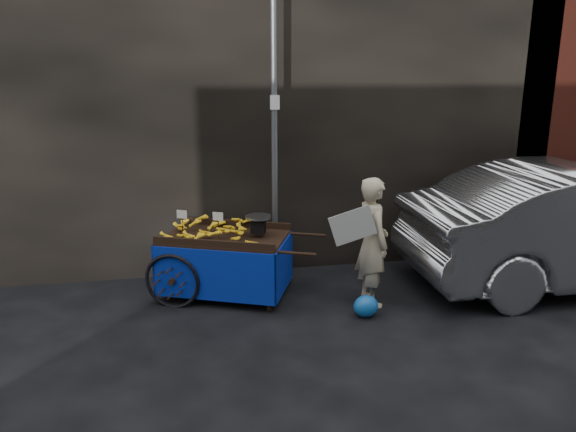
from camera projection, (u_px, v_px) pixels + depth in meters
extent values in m
plane|color=black|center=(268.00, 319.00, 6.55)|extent=(80.00, 80.00, 0.00)
cube|color=black|center=(172.00, 90.00, 8.17)|extent=(11.00, 2.00, 5.00)
cube|color=#591E14|center=(571.00, 87.00, 9.31)|extent=(3.00, 2.00, 5.00)
cylinder|color=slate|center=(274.00, 133.00, 7.30)|extent=(0.08, 0.08, 4.00)
cube|color=white|center=(275.00, 102.00, 7.15)|extent=(0.12, 0.02, 0.18)
cube|color=black|center=(225.00, 238.00, 7.06)|extent=(1.75, 1.45, 0.06)
cube|color=black|center=(235.00, 224.00, 7.46)|extent=(1.41, 0.61, 0.09)
cube|color=black|center=(213.00, 244.00, 6.62)|extent=(1.41, 0.61, 0.09)
cube|color=black|center=(269.00, 281.00, 6.67)|extent=(0.06, 0.06, 0.75)
cube|color=black|center=(283.00, 260.00, 7.38)|extent=(0.06, 0.06, 0.75)
cylinder|color=black|center=(296.00, 253.00, 6.51)|extent=(0.45, 0.21, 0.04)
cylinder|color=black|center=(308.00, 234.00, 7.22)|extent=(0.45, 0.21, 0.04)
torus|color=black|center=(172.00, 281.00, 6.80)|extent=(0.67, 0.31, 0.71)
torus|color=black|center=(202.00, 254.00, 7.76)|extent=(0.67, 0.31, 0.71)
cylinder|color=black|center=(188.00, 267.00, 7.28)|extent=(0.45, 0.99, 0.05)
cube|color=navy|center=(213.00, 276.00, 6.69)|extent=(1.44, 0.61, 0.64)
cube|color=navy|center=(237.00, 250.00, 7.60)|extent=(1.44, 0.61, 0.64)
cube|color=navy|center=(170.00, 258.00, 7.30)|extent=(0.39, 0.91, 0.64)
cube|color=navy|center=(284.00, 267.00, 6.99)|extent=(0.39, 0.91, 0.64)
cube|color=black|center=(258.00, 227.00, 6.98)|extent=(0.21, 0.19, 0.15)
cylinder|color=silver|center=(258.00, 217.00, 6.94)|extent=(0.42, 0.42, 0.03)
cube|color=white|center=(182.00, 214.00, 6.98)|extent=(0.13, 0.06, 0.10)
cube|color=white|center=(218.00, 216.00, 6.89)|extent=(0.13, 0.06, 0.10)
imported|color=#C5B492|center=(373.00, 242.00, 6.79)|extent=(0.43, 0.61, 1.59)
cube|color=beige|center=(353.00, 226.00, 6.48)|extent=(0.59, 0.08, 0.50)
ellipsoid|color=#1658AA|center=(366.00, 306.00, 6.57)|extent=(0.30, 0.24, 0.27)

